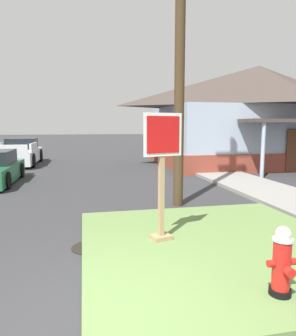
% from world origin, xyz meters
% --- Properties ---
extents(ground_plane, '(160.00, 160.00, 0.00)m').
position_xyz_m(ground_plane, '(0.00, 0.00, 0.00)').
color(ground_plane, '#333335').
extents(grass_corner_patch, '(4.84, 4.95, 0.08)m').
position_xyz_m(grass_corner_patch, '(2.31, 1.85, 0.04)').
color(grass_corner_patch, '#668447').
rests_on(grass_corner_patch, ground).
extents(sidewalk_strip, '(2.20, 19.37, 0.12)m').
position_xyz_m(sidewalk_strip, '(5.93, 6.69, 0.06)').
color(sidewalk_strip, gray).
rests_on(sidewalk_strip, ground).
extents(fire_hydrant, '(0.38, 0.34, 0.90)m').
position_xyz_m(fire_hydrant, '(2.35, 0.03, 0.50)').
color(fire_hydrant, black).
rests_on(fire_hydrant, grass_corner_patch).
extents(stop_sign, '(0.75, 0.36, 2.35)m').
position_xyz_m(stop_sign, '(1.36, 2.22, 1.26)').
color(stop_sign, '#A3845B').
rests_on(stop_sign, grass_corner_patch).
extents(manhole_cover, '(0.70, 0.70, 0.02)m').
position_xyz_m(manhole_cover, '(0.05, 2.28, 0.01)').
color(manhole_cover, black).
rests_on(manhole_cover, ground).
extents(pickup_truck_white, '(2.02, 5.03, 1.48)m').
position_xyz_m(pickup_truck_white, '(-3.58, 15.60, 0.62)').
color(pickup_truck_white, silver).
rests_on(pickup_truck_white, ground).
extents(utility_pole, '(1.61, 0.27, 9.92)m').
position_xyz_m(utility_pole, '(2.51, 4.87, 5.19)').
color(utility_pole, '#42301E').
rests_on(utility_pole, ground).
extents(corner_house, '(11.47, 8.40, 5.54)m').
position_xyz_m(corner_house, '(9.76, 13.09, 2.85)').
color(corner_house, brown).
rests_on(corner_house, ground).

